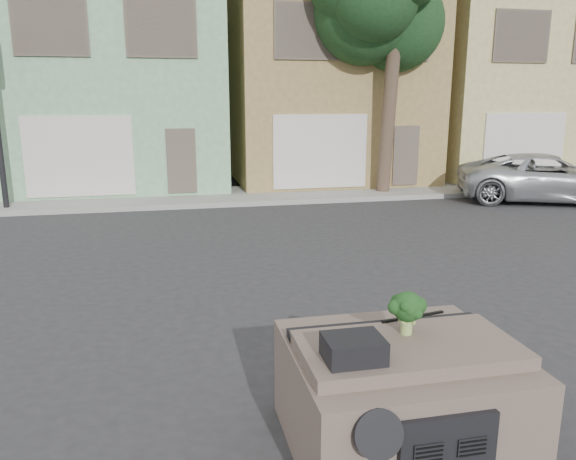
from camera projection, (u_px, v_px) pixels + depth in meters
name	position (u px, v px, depth m)	size (l,w,h in m)	color
ground_plane	(315.00, 324.00, 8.16)	(120.00, 120.00, 0.00)	#303033
sidewalk	(231.00, 196.00, 18.12)	(40.00, 3.00, 0.15)	gray
townhouse_mint	(120.00, 80.00, 20.34)	(7.20, 8.20, 7.55)	#86B788
townhouse_tan	(319.00, 81.00, 21.89)	(7.20, 8.20, 7.55)	#977E49
townhouse_beige	(493.00, 82.00, 23.43)	(7.20, 8.20, 7.55)	#C8BB77
silver_pickup	(545.00, 201.00, 17.62)	(2.46, 5.34, 1.48)	#B3B6BA
tree_near	(390.00, 62.00, 17.51)	(4.40, 4.00, 8.50)	#193A1A
car_dashboard	(399.00, 392.00, 5.18)	(2.00, 1.80, 1.12)	brown
instrument_hump	(353.00, 349.00, 4.57)	(0.48, 0.38, 0.20)	black
wiper_arm	(413.00, 317.00, 5.46)	(0.70, 0.03, 0.02)	black
broccoli	(407.00, 313.00, 5.05)	(0.34, 0.34, 0.41)	#153713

